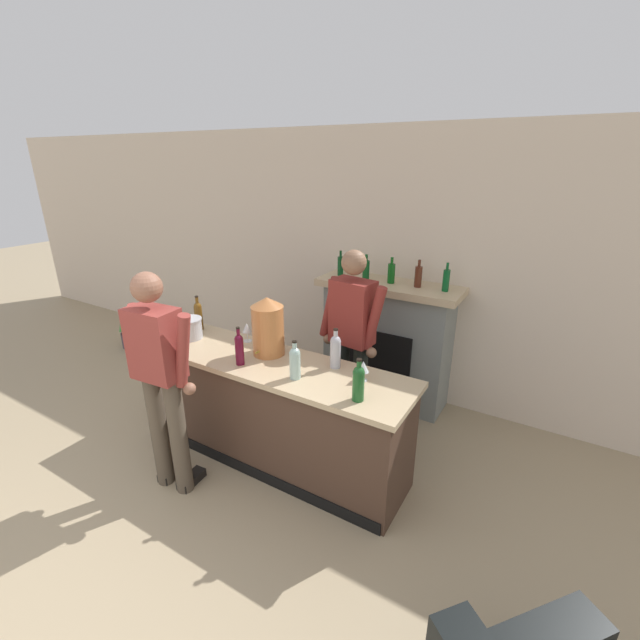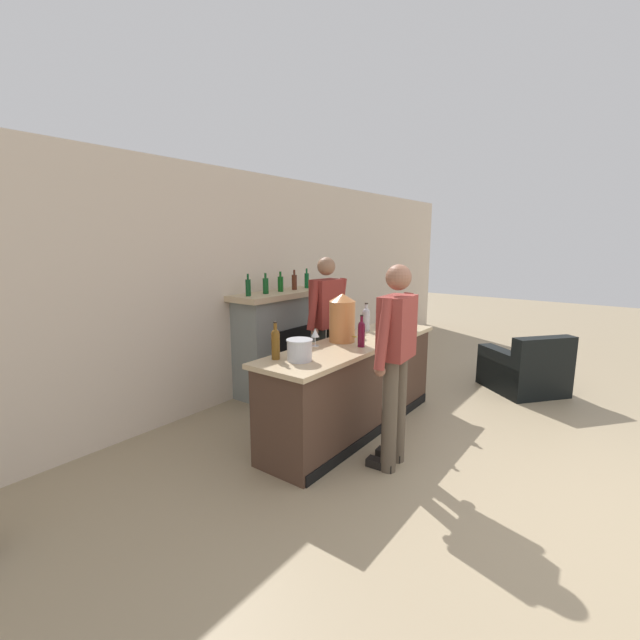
{
  "view_description": "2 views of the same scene",
  "coord_description": "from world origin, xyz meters",
  "px_view_note": "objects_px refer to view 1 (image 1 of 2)",
  "views": [
    {
      "loc": [
        2.15,
        -0.28,
        2.45
      ],
      "look_at": [
        0.37,
        2.68,
        1.13
      ],
      "focal_mm": 24.0,
      "sensor_mm": 36.0,
      "label": 1
    },
    {
      "loc": [
        -3.39,
        -0.09,
        1.93
      ],
      "look_at": [
        0.32,
        2.67,
        1.07
      ],
      "focal_mm": 24.0,
      "sensor_mm": 36.0,
      "label": 2
    }
  ],
  "objects_px": {
    "wine_bottle_merlot_tall": "(358,382)",
    "wine_bottle_rose_blush": "(198,315)",
    "wine_bottle_burgundy_dark": "(295,361)",
    "person_customer": "(161,377)",
    "potted_plant_corner": "(132,330)",
    "copper_dispenser": "(268,326)",
    "wine_bottle_riesling_slim": "(239,348)",
    "wine_glass_front_right": "(363,367)",
    "wine_glass_front_left": "(247,328)",
    "ice_bucket_steel": "(190,328)",
    "person_bartender": "(351,338)",
    "wine_bottle_port_short": "(335,350)",
    "fireplace_stone": "(386,341)"
  },
  "relations": [
    {
      "from": "wine_bottle_merlot_tall",
      "to": "wine_bottle_rose_blush",
      "type": "xyz_separation_m",
      "value": [
        -1.84,
        0.36,
        0.01
      ]
    },
    {
      "from": "wine_bottle_burgundy_dark",
      "to": "person_customer",
      "type": "bearing_deg",
      "value": -145.44
    },
    {
      "from": "potted_plant_corner",
      "to": "copper_dispenser",
      "type": "relative_size",
      "value": 1.21
    },
    {
      "from": "wine_bottle_rose_blush",
      "to": "wine_bottle_riesling_slim",
      "type": "distance_m",
      "value": 0.89
    },
    {
      "from": "wine_bottle_merlot_tall",
      "to": "wine_glass_front_right",
      "type": "height_order",
      "value": "wine_bottle_merlot_tall"
    },
    {
      "from": "wine_bottle_merlot_tall",
      "to": "wine_glass_front_left",
      "type": "distance_m",
      "value": 1.32
    },
    {
      "from": "copper_dispenser",
      "to": "ice_bucket_steel",
      "type": "bearing_deg",
      "value": -172.57
    },
    {
      "from": "wine_bottle_riesling_slim",
      "to": "wine_glass_front_right",
      "type": "bearing_deg",
      "value": 15.29
    },
    {
      "from": "wine_bottle_rose_blush",
      "to": "wine_bottle_riesling_slim",
      "type": "bearing_deg",
      "value": -23.95
    },
    {
      "from": "person_bartender",
      "to": "wine_glass_front_right",
      "type": "height_order",
      "value": "person_bartender"
    },
    {
      "from": "wine_bottle_rose_blush",
      "to": "wine_bottle_port_short",
      "type": "bearing_deg",
      "value": -0.81
    },
    {
      "from": "copper_dispenser",
      "to": "wine_glass_front_left",
      "type": "xyz_separation_m",
      "value": [
        -0.32,
        0.1,
        -0.12
      ]
    },
    {
      "from": "wine_glass_front_left",
      "to": "person_customer",
      "type": "bearing_deg",
      "value": -93.85
    },
    {
      "from": "potted_plant_corner",
      "to": "wine_glass_front_right",
      "type": "xyz_separation_m",
      "value": [
        3.85,
        -0.8,
        0.8
      ]
    },
    {
      "from": "person_customer",
      "to": "ice_bucket_steel",
      "type": "bearing_deg",
      "value": 122.09
    },
    {
      "from": "potted_plant_corner",
      "to": "wine_glass_front_left",
      "type": "relative_size",
      "value": 3.44
    },
    {
      "from": "person_customer",
      "to": "ice_bucket_steel",
      "type": "height_order",
      "value": "person_customer"
    },
    {
      "from": "fireplace_stone",
      "to": "wine_bottle_port_short",
      "type": "xyz_separation_m",
      "value": [
        0.08,
        -1.24,
        0.41
      ]
    },
    {
      "from": "person_bartender",
      "to": "wine_bottle_merlot_tall",
      "type": "bearing_deg",
      "value": -60.23
    },
    {
      "from": "person_customer",
      "to": "copper_dispenser",
      "type": "height_order",
      "value": "person_customer"
    },
    {
      "from": "wine_bottle_burgundy_dark",
      "to": "wine_glass_front_right",
      "type": "relative_size",
      "value": 1.91
    },
    {
      "from": "potted_plant_corner",
      "to": "wine_bottle_burgundy_dark",
      "type": "xyz_separation_m",
      "value": [
        3.41,
        -1.02,
        0.82
      ]
    },
    {
      "from": "fireplace_stone",
      "to": "copper_dispenser",
      "type": "xyz_separation_m",
      "value": [
        -0.51,
        -1.31,
        0.51
      ]
    },
    {
      "from": "potted_plant_corner",
      "to": "wine_bottle_rose_blush",
      "type": "distance_m",
      "value": 2.36
    },
    {
      "from": "fireplace_stone",
      "to": "wine_bottle_rose_blush",
      "type": "distance_m",
      "value": 1.9
    },
    {
      "from": "fireplace_stone",
      "to": "wine_bottle_merlot_tall",
      "type": "relative_size",
      "value": 5.15
    },
    {
      "from": "ice_bucket_steel",
      "to": "wine_glass_front_left",
      "type": "height_order",
      "value": "ice_bucket_steel"
    },
    {
      "from": "wine_bottle_rose_blush",
      "to": "wine_glass_front_left",
      "type": "bearing_deg",
      "value": 1.06
    },
    {
      "from": "copper_dispenser",
      "to": "wine_bottle_merlot_tall",
      "type": "xyz_separation_m",
      "value": [
        0.95,
        -0.27,
        -0.11
      ]
    },
    {
      "from": "wine_bottle_merlot_tall",
      "to": "wine_bottle_burgundy_dark",
      "type": "height_order",
      "value": "wine_bottle_merlot_tall"
    },
    {
      "from": "wine_bottle_riesling_slim",
      "to": "wine_glass_front_right",
      "type": "xyz_separation_m",
      "value": [
        0.94,
        0.26,
        -0.03
      ]
    },
    {
      "from": "wine_bottle_rose_blush",
      "to": "wine_glass_front_right",
      "type": "relative_size",
      "value": 2.12
    },
    {
      "from": "person_bartender",
      "to": "wine_glass_front_left",
      "type": "height_order",
      "value": "person_bartender"
    },
    {
      "from": "wine_bottle_riesling_slim",
      "to": "wine_glass_front_left",
      "type": "distance_m",
      "value": 0.44
    },
    {
      "from": "person_customer",
      "to": "wine_glass_front_right",
      "type": "relative_size",
      "value": 11.23
    },
    {
      "from": "potted_plant_corner",
      "to": "person_bartender",
      "type": "xyz_separation_m",
      "value": [
        3.47,
        -0.24,
        0.73
      ]
    },
    {
      "from": "wine_glass_front_right",
      "to": "copper_dispenser",
      "type": "bearing_deg",
      "value": 179.01
    },
    {
      "from": "person_bartender",
      "to": "wine_glass_front_left",
      "type": "distance_m",
      "value": 0.92
    },
    {
      "from": "potted_plant_corner",
      "to": "ice_bucket_steel",
      "type": "relative_size",
      "value": 2.61
    },
    {
      "from": "person_customer",
      "to": "wine_bottle_riesling_slim",
      "type": "bearing_deg",
      "value": 59.76
    },
    {
      "from": "wine_bottle_merlot_tall",
      "to": "potted_plant_corner",
      "type": "bearing_deg",
      "value": 165.01
    },
    {
      "from": "copper_dispenser",
      "to": "wine_bottle_port_short",
      "type": "relative_size",
      "value": 1.53
    },
    {
      "from": "person_bartender",
      "to": "copper_dispenser",
      "type": "distance_m",
      "value": 0.76
    },
    {
      "from": "wine_bottle_rose_blush",
      "to": "wine_glass_front_left",
      "type": "xyz_separation_m",
      "value": [
        0.57,
        0.01,
        -0.02
      ]
    },
    {
      "from": "wine_bottle_merlot_tall",
      "to": "person_customer",
      "type": "bearing_deg",
      "value": -158.82
    },
    {
      "from": "copper_dispenser",
      "to": "wine_bottle_riesling_slim",
      "type": "height_order",
      "value": "copper_dispenser"
    },
    {
      "from": "wine_bottle_burgundy_dark",
      "to": "wine_glass_front_left",
      "type": "bearing_deg",
      "value": 155.36
    },
    {
      "from": "person_customer",
      "to": "wine_bottle_merlot_tall",
      "type": "distance_m",
      "value": 1.43
    },
    {
      "from": "person_customer",
      "to": "ice_bucket_steel",
      "type": "relative_size",
      "value": 7.74
    },
    {
      "from": "person_customer",
      "to": "wine_bottle_rose_blush",
      "type": "relative_size",
      "value": 5.3
    }
  ]
}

